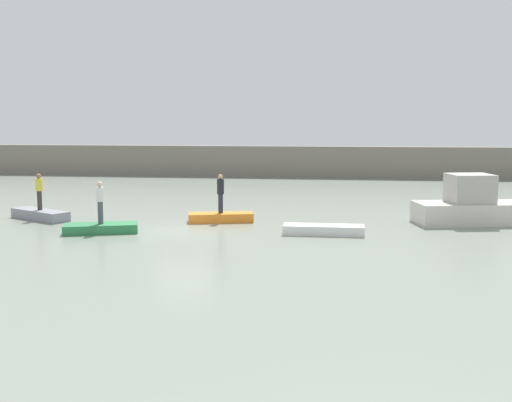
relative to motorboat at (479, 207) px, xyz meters
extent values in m
plane|color=gray|center=(-12.89, -3.64, -0.77)|extent=(120.00, 120.00, 0.00)
cube|color=gray|center=(-12.89, 22.56, 0.51)|extent=(80.00, 1.20, 2.56)
cube|color=beige|center=(0.15, 0.03, -0.28)|extent=(6.33, 3.29, 0.97)
cube|color=#B2ADA3|center=(-0.46, -0.09, 0.85)|extent=(2.17, 2.05, 1.30)
cube|color=gray|center=(-20.35, -1.51, -0.54)|extent=(3.42, 2.53, 0.46)
cube|color=#2D7F47|center=(-16.18, -4.52, -0.58)|extent=(3.24, 2.09, 0.38)
cube|color=orange|center=(-11.74, -1.08, -0.56)|extent=(3.12, 1.70, 0.42)
cube|color=white|center=(-6.93, -3.74, -0.57)|extent=(3.32, 0.99, 0.39)
cylinder|color=#232838|center=(-11.74, -1.08, 0.09)|extent=(0.22, 0.22, 0.88)
cylinder|color=black|center=(-11.74, -1.08, 0.88)|extent=(0.32, 0.32, 0.68)
sphere|color=tan|center=(-11.74, -1.08, 1.33)|extent=(0.22, 0.22, 0.22)
cylinder|color=#4C4C56|center=(-16.18, -4.52, 0.08)|extent=(0.22, 0.22, 0.94)
cylinder|color=white|center=(-16.18, -4.52, 0.85)|extent=(0.32, 0.32, 0.60)
sphere|color=beige|center=(-16.18, -4.52, 1.27)|extent=(0.24, 0.24, 0.24)
cylinder|color=#38332D|center=(-20.35, -1.51, 0.15)|extent=(0.22, 0.22, 0.91)
cylinder|color=yellow|center=(-20.35, -1.51, 0.89)|extent=(0.32, 0.32, 0.58)
sphere|color=#936B4C|center=(-20.35, -1.51, 1.30)|extent=(0.23, 0.23, 0.23)
camera|label=1|loc=(-6.33, -29.53, 3.90)|focal=44.39mm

